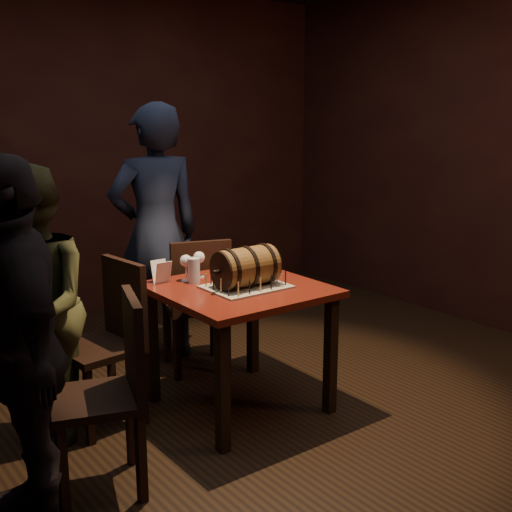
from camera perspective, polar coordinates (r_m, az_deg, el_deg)
name	(u,v)px	position (r m, az deg, el deg)	size (l,w,h in m)	color
room_shell	(258,177)	(3.47, 0.20, 7.07)	(5.04, 5.04, 2.80)	black
pub_table	(239,305)	(3.75, -1.49, -4.34)	(0.90, 0.90, 0.75)	#50140D
cake_board	(246,287)	(3.69, -0.89, -2.76)	(0.45, 0.35, 0.01)	#A59D85
barrel_cake	(246,267)	(3.66, -0.90, -0.97)	(0.41, 0.24, 0.24)	brown
birthday_candles	(246,279)	(3.68, -0.89, -2.06)	(0.40, 0.30, 0.09)	#E8DA8B
wine_glass_left	(186,262)	(3.83, -6.26, -0.53)	(0.07, 0.07, 0.16)	silver
wine_glass_mid	(199,259)	(3.91, -5.08, -0.23)	(0.07, 0.07, 0.16)	silver
wine_glass_right	(225,257)	(3.95, -2.81, -0.06)	(0.07, 0.07, 0.16)	silver
pint_of_ale	(194,271)	(3.80, -5.55, -1.34)	(0.07, 0.07, 0.15)	silver
menu_card	(162,272)	(3.83, -8.40, -1.42)	(0.10, 0.05, 0.13)	white
chair_back	(198,298)	(4.31, -5.15, -3.77)	(0.50, 0.50, 0.93)	black
chair_left_rear	(111,333)	(3.73, -12.78, -6.70)	(0.44, 0.44, 0.93)	black
chair_left_front	(113,383)	(3.08, -12.57, -10.95)	(0.51, 0.51, 0.93)	black
person_back	(155,235)	(4.52, -8.93, 1.89)	(0.66, 0.43, 1.81)	#191F32
person_left_rear	(32,310)	(3.51, -19.30, -4.53)	(0.72, 0.56, 1.49)	#36381C
person_left_front	(19,349)	(2.81, -20.36, -7.78)	(0.93, 0.39, 1.59)	black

